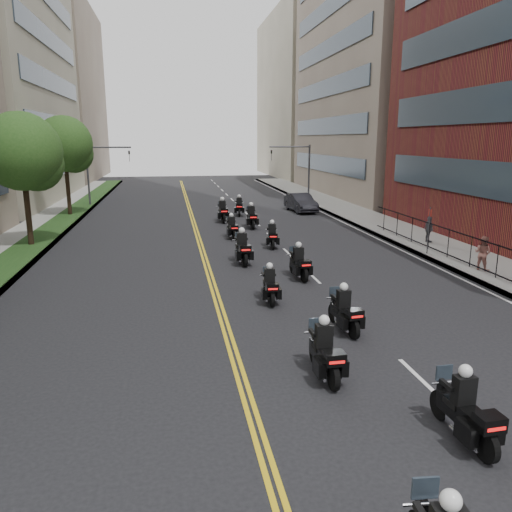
{
  "coord_description": "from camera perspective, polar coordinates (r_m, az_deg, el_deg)",
  "views": [
    {
      "loc": [
        -3.11,
        -6.22,
        6.17
      ],
      "look_at": [
        0.34,
        13.87,
        1.37
      ],
      "focal_mm": 35.0,
      "sensor_mm": 36.0,
      "label": 1
    }
  ],
  "objects": [
    {
      "name": "sidewalk_right",
      "position": [
        35.22,
        15.84,
        2.79
      ],
      "size": [
        4.0,
        90.0,
        0.15
      ],
      "primitive_type": "cube",
      "color": "gray",
      "rests_on": "ground"
    },
    {
      "name": "grass_strip",
      "position": [
        32.8,
        -23.86,
        1.58
      ],
      "size": [
        2.0,
        90.0,
        0.04
      ],
      "primitive_type": "cube",
      "color": "#183915",
      "rests_on": "sidewalk_left"
    },
    {
      "name": "motorcycle_8",
      "position": [
        31.62,
        -2.77,
        3.17
      ],
      "size": [
        0.56,
        2.18,
        1.61
      ],
      "rotation": [
        0.0,
        0.0,
        0.07
      ],
      "color": "black",
      "rests_on": "ground"
    },
    {
      "name": "pedestrian_b",
      "position": [
        25.61,
        24.49,
        0.31
      ],
      "size": [
        0.93,
        0.99,
        1.62
      ],
      "primitive_type": "imported",
      "rotation": [
        0.0,
        0.0,
        2.11
      ],
      "color": "#985E53",
      "rests_on": "sidewalk_right"
    },
    {
      "name": "motorcycle_10",
      "position": [
        38.03,
        -3.83,
        5.03
      ],
      "size": [
        0.59,
        2.55,
        1.88
      ],
      "rotation": [
        0.0,
        0.0,
        0.01
      ],
      "color": "black",
      "rests_on": "ground"
    },
    {
      "name": "parked_sedan",
      "position": [
        43.52,
        5.14,
        6.1
      ],
      "size": [
        2.04,
        4.86,
        1.56
      ],
      "primitive_type": "imported",
      "rotation": [
        0.0,
        0.0,
        0.08
      ],
      "color": "black",
      "rests_on": "ground"
    },
    {
      "name": "building_right_far",
      "position": [
        88.01,
        6.83,
        17.63
      ],
      "size": [
        15.0,
        28.0,
        26.0
      ],
      "primitive_type": "cube",
      "color": "gray",
      "rests_on": "ground"
    },
    {
      "name": "traffic_signal_left",
      "position": [
        48.71,
        -17.59,
        9.75
      ],
      "size": [
        4.09,
        0.2,
        5.6
      ],
      "color": "#3F3F44",
      "rests_on": "ground"
    },
    {
      "name": "traffic_signal_right",
      "position": [
        49.91,
        5.01,
        10.38
      ],
      "size": [
        4.09,
        0.2,
        5.6
      ],
      "color": "#3F3F44",
      "rests_on": "ground"
    },
    {
      "name": "building_left_far",
      "position": [
        86.58,
        -23.38,
        16.76
      ],
      "size": [
        16.0,
        28.0,
        26.0
      ],
      "primitive_type": "cube",
      "color": "#7A6859",
      "rests_on": "ground"
    },
    {
      "name": "motorcycle_11",
      "position": [
        41.14,
        -1.92,
        5.58
      ],
      "size": [
        0.7,
        2.31,
        1.71
      ],
      "rotation": [
        0.0,
        0.0,
        -0.13
      ],
      "color": "black",
      "rests_on": "ground"
    },
    {
      "name": "building_right_tan",
      "position": [
        60.19,
        15.55,
        21.25
      ],
      "size": [
        15.11,
        28.0,
        30.0
      ],
      "color": "#7A6859",
      "rests_on": "ground"
    },
    {
      "name": "iron_fence",
      "position": [
        23.64,
        27.24,
        -1.11
      ],
      "size": [
        0.05,
        28.0,
        1.5
      ],
      "color": "black",
      "rests_on": "sidewalk_right"
    },
    {
      "name": "motorcycle_7",
      "position": [
        28.97,
        1.86,
        2.23
      ],
      "size": [
        0.65,
        2.16,
        1.6
      ],
      "rotation": [
        0.0,
        0.0,
        -0.13
      ],
      "color": "black",
      "rests_on": "ground"
    },
    {
      "name": "motorcycle_5",
      "position": [
        22.56,
        4.96,
        -0.94
      ],
      "size": [
        0.6,
        2.25,
        1.66
      ],
      "rotation": [
        0.0,
        0.0,
        0.08
      ],
      "color": "black",
      "rests_on": "ground"
    },
    {
      "name": "motorcycle_1",
      "position": [
        11.65,
        22.85,
        -16.13
      ],
      "size": [
        0.55,
        2.25,
        1.66
      ],
      "rotation": [
        0.0,
        0.0,
        0.05
      ],
      "color": "black",
      "rests_on": "ground"
    },
    {
      "name": "motorcycle_9",
      "position": [
        35.32,
        -0.53,
        4.38
      ],
      "size": [
        0.57,
        2.45,
        1.81
      ],
      "rotation": [
        0.0,
        0.0,
        -0.02
      ],
      "color": "black",
      "rests_on": "ground"
    },
    {
      "name": "sidewalk_left",
      "position": [
        33.03,
        -25.19,
        1.36
      ],
      "size": [
        4.0,
        90.0,
        0.15
      ],
      "primitive_type": "cube",
      "color": "gray",
      "rests_on": "ground"
    },
    {
      "name": "motorcycle_2",
      "position": [
        13.49,
        7.88,
        -10.97
      ],
      "size": [
        0.53,
        2.28,
        1.68
      ],
      "rotation": [
        0.0,
        0.0,
        0.01
      ],
      "color": "black",
      "rests_on": "ground"
    },
    {
      "name": "motorcycle_6",
      "position": [
        25.18,
        -1.56,
        0.76
      ],
      "size": [
        0.58,
        2.47,
        1.82
      ],
      "rotation": [
        0.0,
        0.0,
        0.03
      ],
      "color": "black",
      "rests_on": "ground"
    },
    {
      "name": "motorcycle_4",
      "position": [
        19.29,
        1.6,
        -3.51
      ],
      "size": [
        0.52,
        2.07,
        1.53
      ],
      "rotation": [
        0.0,
        0.0,
        -0.06
      ],
      "color": "black",
      "rests_on": "ground"
    },
    {
      "name": "motorcycle_3",
      "position": [
        16.64,
        10.1,
        -6.37
      ],
      "size": [
        0.61,
        2.19,
        1.61
      ],
      "rotation": [
        0.0,
        0.0,
        0.1
      ],
      "color": "black",
      "rests_on": "ground"
    },
    {
      "name": "pedestrian_c",
      "position": [
        31.34,
        19.15,
        2.91
      ],
      "size": [
        0.39,
        0.93,
        1.57
      ],
      "primitive_type": "imported",
      "rotation": [
        0.0,
        0.0,
        1.56
      ],
      "color": "#47484F",
      "rests_on": "sidewalk_right"
    }
  ]
}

